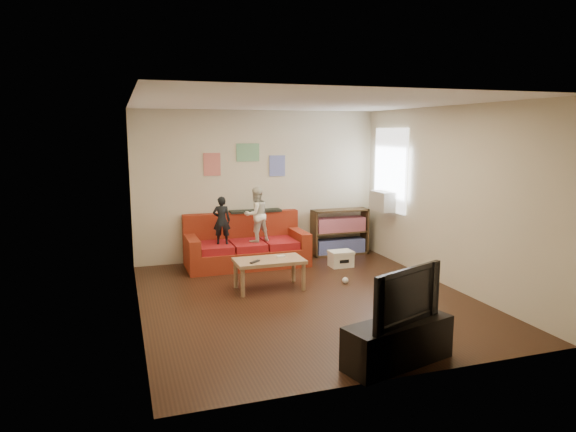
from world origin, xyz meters
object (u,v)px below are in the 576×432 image
object	(u,v)px
sofa	(246,247)
child_b	(256,215)
bookshelf	(340,234)
file_box	(341,259)
television	(400,294)
tv_stand	(398,343)
child_a	(222,220)
coffee_table	(269,263)

from	to	relation	value
sofa	child_b	world-z (taller)	child_b
sofa	bookshelf	world-z (taller)	sofa
file_box	sofa	bearing A→B (deg)	156.95
television	tv_stand	bearing A→B (deg)	0.00
child_a	file_box	xyz separation A→B (m)	(1.99, -0.48, -0.70)
bookshelf	child_b	bearing A→B (deg)	-168.07
child_a	file_box	distance (m)	2.16
coffee_table	television	world-z (taller)	television
child_b	coffee_table	bearing A→B (deg)	64.91
child_a	coffee_table	world-z (taller)	child_a
file_box	tv_stand	size ratio (longest dim) A/B	0.34
tv_stand	sofa	bearing A→B (deg)	82.27
child_a	bookshelf	bearing A→B (deg)	-155.66
bookshelf	television	world-z (taller)	television
child_b	file_box	world-z (taller)	child_b
tv_stand	coffee_table	bearing A→B (deg)	86.16
child_b	tv_stand	distance (m)	4.20
television	sofa	bearing A→B (deg)	74.76
child_b	television	distance (m)	4.15
tv_stand	television	size ratio (longest dim) A/B	1.20
child_b	bookshelf	world-z (taller)	child_b
file_box	tv_stand	bearing A→B (deg)	-105.46
child_a	coffee_table	bearing A→B (deg)	123.76
child_b	bookshelf	distance (m)	1.85
child_a	bookshelf	distance (m)	2.41
coffee_table	bookshelf	xyz separation A→B (m)	(1.89, 1.70, -0.01)
child_b	tv_stand	world-z (taller)	child_b
sofa	file_box	size ratio (longest dim) A/B	5.20
sofa	child_b	xyz separation A→B (m)	(0.15, -0.17, 0.60)
child_a	coffee_table	size ratio (longest dim) A/B	0.80
sofa	bookshelf	bearing A→B (deg)	5.92
bookshelf	television	bearing A→B (deg)	-106.83
child_a	bookshelf	xyz separation A→B (m)	(2.34, 0.37, -0.46)
child_b	television	xyz separation A→B (m)	(0.38, -4.12, -0.18)
file_box	television	distance (m)	3.83
sofa	tv_stand	bearing A→B (deg)	-83.02
bookshelf	child_a	bearing A→B (deg)	-171.07
tv_stand	television	world-z (taller)	television
sofa	child_b	size ratio (longest dim) A/B	2.21
child_b	child_a	bearing A→B (deg)	-18.33
child_a	coffee_table	distance (m)	1.48
sofa	child_a	world-z (taller)	child_a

